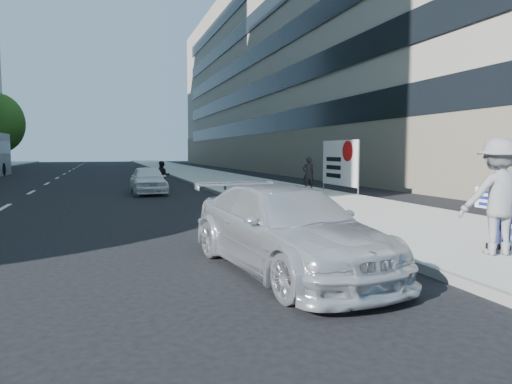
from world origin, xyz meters
name	(u,v)px	position (x,y,z in m)	size (l,w,h in m)	color
ground	(263,239)	(0.00, 0.00, 0.00)	(160.00, 160.00, 0.00)	black
near_sidewalk	(221,179)	(4.00, 20.00, 0.07)	(5.00, 120.00, 0.15)	#A8A69D
near_building	(320,68)	(17.00, 32.00, 10.00)	(14.00, 70.00, 20.00)	gray
jogger	(498,197)	(3.05, -3.23, 1.13)	(1.27, 0.73, 1.96)	gray
pedestrian_woman	(308,174)	(5.26, 9.09, 0.90)	(0.54, 0.36, 1.49)	black
protest_banner	(340,163)	(6.18, 7.98, 1.40)	(0.08, 3.06, 2.20)	#4C4C4C
parked_sedan	(287,229)	(-0.50, -2.55, 0.67)	(1.87, 4.59, 1.33)	silver
white_sedan_near	(148,180)	(-1.42, 11.58, 0.63)	(1.48, 3.68, 1.25)	white
motorcycle	(163,177)	(-0.59, 13.23, 0.64)	(0.75, 2.05, 1.42)	black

